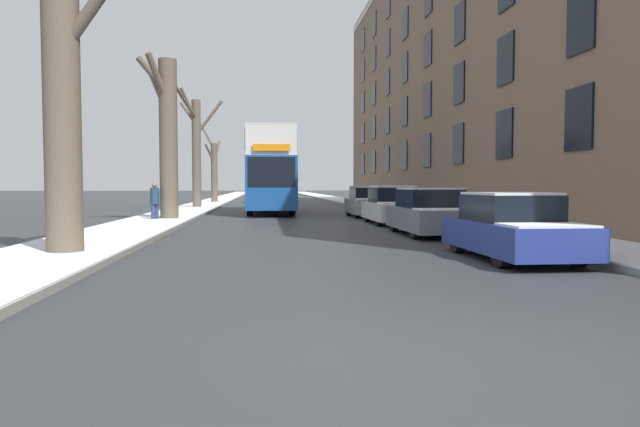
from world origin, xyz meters
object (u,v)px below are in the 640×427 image
at_px(bare_tree_left_2, 196,148).
at_px(oncoming_van, 266,189).
at_px(bare_tree_left_1, 167,135).
at_px(parked_car_0, 512,228).
at_px(parked_car_2, 393,206).
at_px(bare_tree_left_3, 214,169).
at_px(bare_tree_left_0, 67,75).
at_px(parked_car_1, 430,213).
at_px(double_decker_bus, 270,168).
at_px(pedestrian_left_sidewalk, 155,201).
at_px(parked_car_3, 369,203).

relative_size(bare_tree_left_2, oncoming_van, 1.44).
xyz_separation_m(bare_tree_left_1, bare_tree_left_2, (-0.27, 12.48, 0.29)).
bearing_deg(bare_tree_left_2, parked_car_0, -69.90).
distance_m(bare_tree_left_2, parked_car_2, 17.54).
distance_m(bare_tree_left_3, oncoming_van, 5.22).
height_order(bare_tree_left_0, parked_car_1, bare_tree_left_0).
bearing_deg(oncoming_van, bare_tree_left_0, -96.26).
height_order(bare_tree_left_0, double_decker_bus, bare_tree_left_0).
height_order(bare_tree_left_1, bare_tree_left_3, bare_tree_left_3).
bearing_deg(bare_tree_left_0, double_decker_bus, 77.38).
bearing_deg(parked_car_2, parked_car_1, -90.00).
distance_m(bare_tree_left_0, double_decker_bus, 20.09).
distance_m(bare_tree_left_0, bare_tree_left_3, 35.98).
bearing_deg(bare_tree_left_3, bare_tree_left_2, -90.56).
relative_size(bare_tree_left_0, bare_tree_left_2, 0.98).
bearing_deg(bare_tree_left_2, parked_car_2, -57.37).
relative_size(bare_tree_left_2, parked_car_0, 1.89).
xyz_separation_m(bare_tree_left_0, parked_car_0, (9.09, -0.99, -3.15)).
distance_m(bare_tree_left_2, bare_tree_left_3, 11.59).
bearing_deg(double_decker_bus, oncoming_van, 90.52).
relative_size(bare_tree_left_1, double_decker_bus, 0.64).
xyz_separation_m(parked_car_1, oncoming_van, (-4.88, 33.61, 0.53)).
bearing_deg(parked_car_0, bare_tree_left_3, 103.96).
relative_size(bare_tree_left_0, bare_tree_left_3, 1.02).
bearing_deg(bare_tree_left_1, bare_tree_left_0, -90.27).
distance_m(oncoming_van, pedestrian_left_sidewalk, 27.38).
height_order(bare_tree_left_2, parked_car_1, bare_tree_left_2).
height_order(double_decker_bus, parked_car_3, double_decker_bus).
height_order(bare_tree_left_0, pedestrian_left_sidewalk, bare_tree_left_0).
height_order(bare_tree_left_0, parked_car_2, bare_tree_left_0).
bearing_deg(oncoming_van, bare_tree_left_1, -98.92).
xyz_separation_m(parked_car_0, oncoming_van, (-4.88, 39.38, 0.57)).
height_order(parked_car_1, pedestrian_left_sidewalk, pedestrian_left_sidewalk).
relative_size(bare_tree_left_1, bare_tree_left_3, 0.94).
bearing_deg(bare_tree_left_3, parked_car_3, -66.32).
bearing_deg(parked_car_2, bare_tree_left_3, 109.41).
height_order(parked_car_2, pedestrian_left_sidewalk, pedestrian_left_sidewalk).
distance_m(double_decker_bus, oncoming_van, 18.88).
bearing_deg(parked_car_0, bare_tree_left_2, 110.10).
relative_size(parked_car_2, pedestrian_left_sidewalk, 2.51).
xyz_separation_m(bare_tree_left_0, parked_car_1, (9.09, 4.79, -3.12)).
bearing_deg(bare_tree_left_3, parked_car_2, -70.59).
height_order(bare_tree_left_0, oncoming_van, bare_tree_left_0).
xyz_separation_m(double_decker_bus, parked_car_3, (4.71, -4.54, -1.82)).
distance_m(parked_car_1, oncoming_van, 33.97).
bearing_deg(oncoming_van, pedestrian_left_sidewalk, -99.68).
relative_size(double_decker_bus, parked_car_3, 2.64).
relative_size(parked_car_0, pedestrian_left_sidewalk, 2.44).
bearing_deg(parked_car_1, parked_car_0, -90.00).
bearing_deg(bare_tree_left_3, bare_tree_left_0, -89.85).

